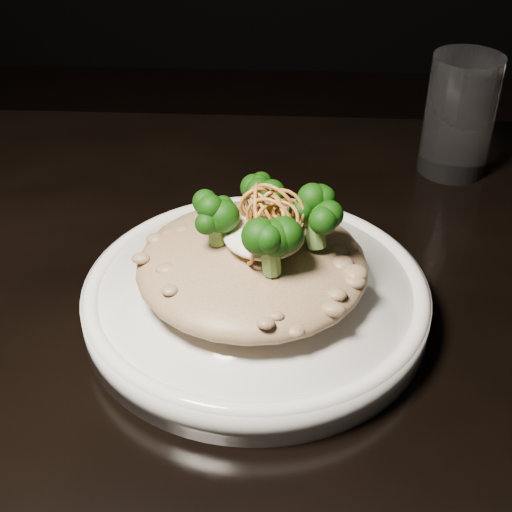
# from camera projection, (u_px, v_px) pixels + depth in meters

# --- Properties ---
(table) EXTENTS (1.10, 0.80, 0.75)m
(table) POSITION_uv_depth(u_px,v_px,m) (341.00, 424.00, 0.57)
(table) COLOR black
(table) RESTS_ON ground
(plate) EXTENTS (0.26, 0.26, 0.03)m
(plate) POSITION_uv_depth(u_px,v_px,m) (256.00, 300.00, 0.55)
(plate) COLOR white
(plate) RESTS_ON table
(risotto) EXTENTS (0.17, 0.17, 0.04)m
(risotto) POSITION_uv_depth(u_px,v_px,m) (252.00, 265.00, 0.53)
(risotto) COLOR brown
(risotto) RESTS_ON plate
(broccoli) EXTENTS (0.13, 0.13, 0.05)m
(broccoli) POSITION_uv_depth(u_px,v_px,m) (264.00, 215.00, 0.50)
(broccoli) COLOR black
(broccoli) RESTS_ON risotto
(cheese) EXTENTS (0.06, 0.06, 0.02)m
(cheese) POSITION_uv_depth(u_px,v_px,m) (264.00, 236.00, 0.51)
(cheese) COLOR white
(cheese) RESTS_ON risotto
(shallots) EXTENTS (0.05, 0.05, 0.03)m
(shallots) POSITION_uv_depth(u_px,v_px,m) (264.00, 212.00, 0.49)
(shallots) COLOR brown
(shallots) RESTS_ON cheese
(drinking_glass) EXTENTS (0.07, 0.07, 0.12)m
(drinking_glass) POSITION_uv_depth(u_px,v_px,m) (460.00, 116.00, 0.71)
(drinking_glass) COLOR silver
(drinking_glass) RESTS_ON table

